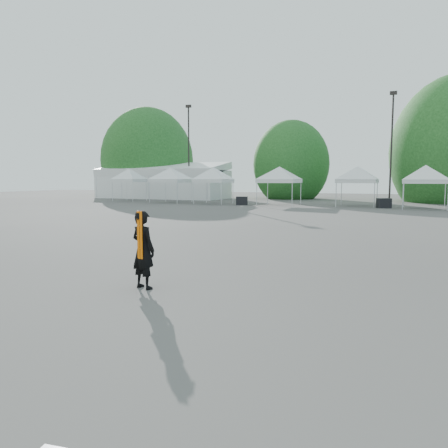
% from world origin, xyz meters
% --- Properties ---
extents(ground, '(120.00, 120.00, 0.00)m').
position_xyz_m(ground, '(0.00, 0.00, 0.00)').
color(ground, '#474442').
rests_on(ground, ground).
extents(marquee, '(15.00, 6.25, 4.23)m').
position_xyz_m(marquee, '(-22.00, 35.00, 1.97)').
color(marquee, white).
rests_on(marquee, ground).
extents(light_pole_west, '(0.60, 0.25, 10.30)m').
position_xyz_m(light_pole_west, '(-18.00, 34.00, 5.77)').
color(light_pole_west, black).
rests_on(light_pole_west, ground).
extents(light_pole_east, '(0.60, 0.25, 9.80)m').
position_xyz_m(light_pole_east, '(3.00, 32.00, 5.52)').
color(light_pole_east, black).
rests_on(light_pole_east, ground).
extents(tree_far_w, '(4.80, 4.80, 7.30)m').
position_xyz_m(tree_far_w, '(-26.00, 38.00, 4.54)').
color(tree_far_w, '#382314').
rests_on(tree_far_w, ground).
extents(tree_mid_w, '(4.16, 4.16, 6.33)m').
position_xyz_m(tree_mid_w, '(-8.00, 40.00, 3.93)').
color(tree_mid_w, '#382314').
rests_on(tree_mid_w, ground).
extents(tent_a, '(3.76, 3.76, 3.88)m').
position_xyz_m(tent_a, '(-21.93, 28.32, 3.06)').
color(tent_a, silver).
rests_on(tent_a, ground).
extents(tent_b, '(4.46, 4.46, 3.88)m').
position_xyz_m(tent_b, '(-16.44, 27.31, 3.06)').
color(tent_b, silver).
rests_on(tent_b, ground).
extents(tent_c, '(4.15, 4.15, 3.88)m').
position_xyz_m(tent_c, '(-11.85, 27.06, 3.06)').
color(tent_c, silver).
rests_on(tent_c, ground).
extents(tent_d, '(4.62, 4.62, 3.88)m').
position_xyz_m(tent_d, '(-5.77, 27.46, 3.06)').
color(tent_d, silver).
rests_on(tent_d, ground).
extents(tent_e, '(4.49, 4.49, 3.88)m').
position_xyz_m(tent_e, '(0.59, 28.70, 3.06)').
color(tent_e, silver).
rests_on(tent_e, ground).
extents(tent_f, '(4.51, 4.51, 3.88)m').
position_xyz_m(tent_f, '(5.69, 27.26, 3.06)').
color(tent_f, silver).
rests_on(tent_f, ground).
extents(man, '(0.69, 0.54, 1.66)m').
position_xyz_m(man, '(-0.41, -1.56, 0.83)').
color(man, black).
rests_on(man, ground).
extents(crate_west, '(1.12, 0.97, 0.74)m').
position_xyz_m(crate_west, '(-8.83, 26.41, 0.37)').
color(crate_west, black).
rests_on(crate_west, ground).
extents(crate_mid, '(1.20, 1.09, 0.76)m').
position_xyz_m(crate_mid, '(2.82, 27.11, 0.38)').
color(crate_mid, black).
rests_on(crate_mid, ground).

